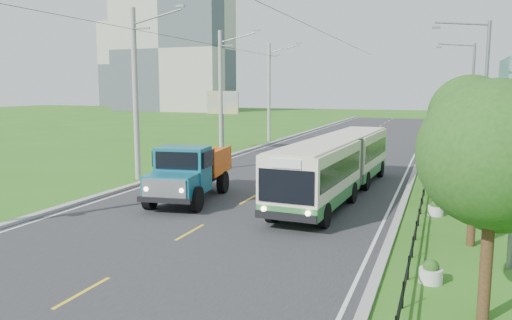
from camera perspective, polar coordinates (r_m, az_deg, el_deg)
The scene contains 29 objects.
ground at distance 19.11m, azimuth -7.54°, elevation -8.23°, with size 240.00×240.00×0.00m, color #2D6618.
road at distance 37.56m, azimuth 6.95°, elevation -0.14°, with size 14.00×120.00×0.02m, color #28282B.
curb_left at distance 39.84m, azimuth -3.16°, elevation 0.47°, with size 0.40×120.00×0.15m, color #9E9E99.
curb_right at distance 36.56m, azimuth 17.91°, elevation -0.64°, with size 0.30×120.00×0.10m, color #9E9E99.
edge_line_left at distance 39.63m, azimuth -2.43°, elevation 0.35°, with size 0.12×120.00×0.00m, color silver.
edge_line_right at distance 36.59m, azimuth 17.12°, elevation -0.64°, with size 0.12×120.00×0.00m, color silver.
centre_dash at distance 19.10m, azimuth -7.54°, elevation -8.16°, with size 0.12×2.20×0.00m, color yellow.
railing_right at distance 30.57m, azimuth 18.96°, elevation -1.86°, with size 0.04×40.00×0.60m, color black.
pole_near at distance 30.34m, azimuth -13.56°, elevation 7.39°, with size 3.51×0.32×10.00m.
pole_mid at distance 40.84m, azimuth -4.02°, elevation 7.71°, with size 3.51×0.32×10.00m.
pole_far at distance 52.00m, azimuth 1.54°, elevation 7.80°, with size 3.51×0.32×10.00m.
tree_front at distance 12.45m, azimuth 25.66°, elevation -0.21°, with size 3.36×3.41×5.60m.
tree_second at distance 18.41m, azimuth 24.04°, elevation 1.70°, with size 3.18×3.26×5.30m.
tree_third at distance 24.35m, azimuth 23.30°, elevation 4.23°, with size 3.60×3.62×6.00m.
tree_fourth at distance 30.36m, azimuth 22.76°, elevation 4.13°, with size 3.24×3.31×5.40m.
tree_fifth at distance 36.34m, azimuth 22.46°, elevation 5.12°, with size 3.48×3.52×5.80m.
tree_back at distance 42.34m, azimuth 22.20°, elevation 5.19°, with size 3.30×3.36×5.50m.
streetlight_mid at distance 30.21m, azimuth 24.41°, elevation 6.53°, with size 3.02×0.20×9.07m.
streetlight_far at distance 44.19m, azimuth 23.25°, elevation 6.86°, with size 3.02×0.20×9.07m.
planter_front at distance 15.02m, azimuth 19.35°, elevation -12.06°, with size 0.64×0.64×0.67m.
planter_near at distance 22.72m, azimuth 19.84°, elevation -5.27°, with size 0.64×0.64×0.67m.
planter_mid at distance 30.57m, azimuth 20.08°, elevation -1.94°, with size 0.64×0.64×0.67m.
planter_far at distance 38.48m, azimuth 20.22°, elevation 0.02°, with size 0.64×0.64×0.67m.
billboard_left at distance 44.11m, azimuth -3.84°, elevation 6.14°, with size 3.00×0.20×5.20m.
billboard_right at distance 36.32m, azimuth 26.47°, elevation 7.24°, with size 0.24×6.00×7.30m.
apartment_near at distance 128.48m, azimuth -9.44°, elevation 12.28°, with size 28.00×14.00×30.00m, color #B7B2A3.
apartment_far at distance 162.68m, azimuth -12.72°, elevation 10.58°, with size 24.00×14.00×26.00m, color #B7B2A3.
bus at distance 25.42m, azimuth 9.27°, elevation -0.17°, with size 3.21×15.12×2.90m.
dump_truck at distance 24.29m, azimuth -7.58°, elevation -1.03°, with size 3.30×6.70×2.70m.
Camera 1 is at (8.71, -16.15, 5.34)m, focal length 35.00 mm.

